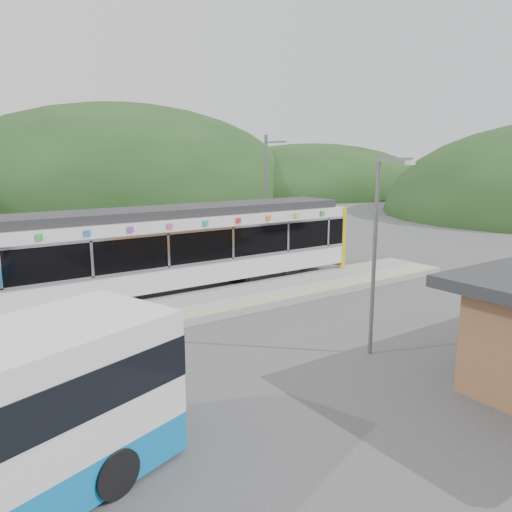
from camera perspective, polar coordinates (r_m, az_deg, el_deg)
ground at (r=17.01m, az=-1.09°, el=-8.83°), size 120.00×120.00×0.00m
hills at (r=24.61m, az=4.08°, el=-2.51°), size 146.00×149.00×26.00m
platform at (r=19.66m, az=-6.46°, el=-5.65°), size 26.00×3.20×0.30m
yellow_line at (r=18.52m, az=-4.55°, el=-6.18°), size 26.00×0.10×0.01m
train at (r=21.12m, az=-12.85°, el=0.66°), size 20.44×3.01×3.74m
catenary_mast_east at (r=27.09m, az=1.17°, el=6.61°), size 0.18×1.80×7.00m
lamp_post at (r=14.76m, az=13.80°, el=1.82°), size 0.47×1.09×5.87m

